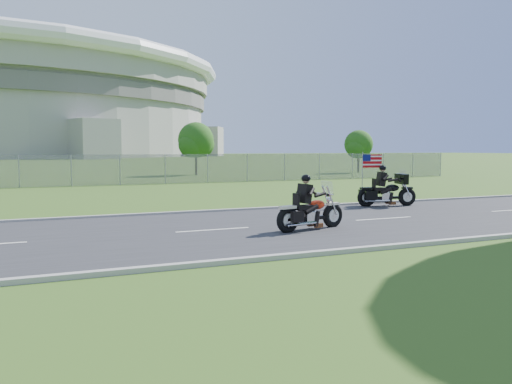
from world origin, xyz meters
name	(u,v)px	position (x,y,z in m)	size (l,w,h in m)	color
ground	(276,227)	(0.00, 0.00, 0.00)	(420.00, 420.00, 0.00)	#395A1C
road	(276,226)	(0.00, 0.00, 0.02)	(120.00, 8.00, 0.04)	#28282B
curb_north	(231,210)	(0.00, 4.05, 0.05)	(120.00, 0.18, 0.12)	#9E9B93
curb_south	(350,251)	(0.00, -4.05, 0.05)	(120.00, 0.18, 0.12)	#9E9B93
fence	(71,170)	(-5.00, 20.00, 1.00)	(60.00, 0.03, 2.00)	gray
stadium	(1,108)	(-20.00, 170.00, 15.58)	(140.40, 140.40, 29.20)	#A3A099
tree_fence_near	(196,142)	(6.04, 30.04, 2.97)	(3.52, 3.28, 4.75)	#382316
tree_fence_far	(359,146)	(22.04, 28.03, 2.64)	(3.08, 2.87, 4.20)	#382316
motorcycle_lead	(310,213)	(0.63, -1.01, 0.52)	(2.45, 0.93, 1.66)	black
motorcycle_follow	(387,193)	(6.45, 3.08, 0.59)	(2.54, 1.07, 2.14)	black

